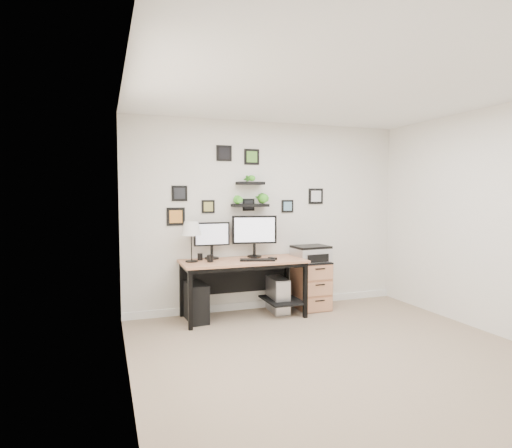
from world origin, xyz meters
name	(u,v)px	position (x,y,z in m)	size (l,w,h in m)	color
room	(268,303)	(0.00, 1.98, 0.05)	(4.00, 4.00, 4.00)	tan
desk	(245,269)	(-0.46, 1.67, 0.63)	(1.60, 0.70, 0.75)	tan
monitor_left	(212,238)	(-0.85, 1.86, 1.03)	(0.48, 0.19, 0.48)	black
monitor_right	(254,233)	(-0.27, 1.82, 1.08)	(0.60, 0.23, 0.56)	black
keyboard	(257,260)	(-0.33, 1.52, 0.76)	(0.45, 0.14, 0.02)	black
mouse	(272,259)	(-0.12, 1.53, 0.77)	(0.07, 0.10, 0.03)	black
table_lamp	(191,229)	(-1.15, 1.72, 1.16)	(0.25, 0.25, 0.51)	black
mug	(210,259)	(-0.93, 1.61, 0.80)	(0.08, 0.08, 0.09)	black
pen_cup	(200,257)	(-1.02, 1.82, 0.79)	(0.07, 0.07, 0.09)	black
pc_tower_black	(196,302)	(-1.10, 1.66, 0.24)	(0.21, 0.48, 0.48)	black
pc_tower_grey	(278,295)	(0.03, 1.71, 0.23)	(0.24, 0.49, 0.47)	gray
file_cabinet	(311,285)	(0.54, 1.72, 0.34)	(0.43, 0.53, 0.67)	tan
printer	(311,253)	(0.52, 1.70, 0.78)	(0.50, 0.42, 0.22)	silver
wall_decor	(248,191)	(-0.33, 1.93, 1.64)	(2.27, 0.18, 1.06)	black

